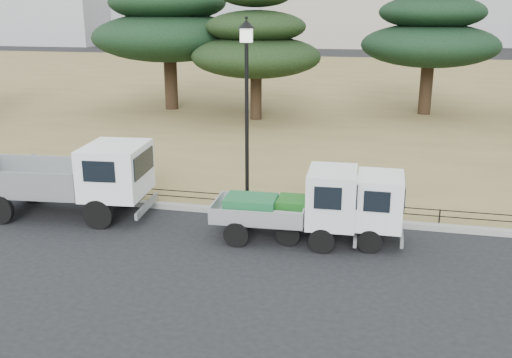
% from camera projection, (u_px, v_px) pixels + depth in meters
% --- Properties ---
extents(ground, '(220.00, 220.00, 0.00)m').
position_uv_depth(ground, '(238.00, 251.00, 14.24)').
color(ground, black).
extents(lawn, '(120.00, 56.00, 0.15)m').
position_uv_depth(lawn, '(342.00, 88.00, 42.77)').
color(lawn, olive).
rests_on(lawn, ground).
extents(curb, '(120.00, 0.25, 0.16)m').
position_uv_depth(curb, '(261.00, 213.00, 16.64)').
color(curb, gray).
rests_on(curb, ground).
extents(truck_large, '(5.10, 2.42, 2.15)m').
position_uv_depth(truck_large, '(73.00, 176.00, 16.36)').
color(truck_large, black).
rests_on(truck_large, ground).
extents(truck_kei_front, '(3.73, 1.74, 1.94)m').
position_uv_depth(truck_kei_front, '(296.00, 205.00, 14.67)').
color(truck_kei_front, black).
rests_on(truck_kei_front, ground).
extents(truck_kei_rear, '(3.48, 1.53, 1.82)m').
position_uv_depth(truck_kei_rear, '(345.00, 207.00, 14.67)').
color(truck_kei_rear, black).
rests_on(truck_kei_rear, ground).
extents(street_lamp, '(0.48, 0.48, 5.38)m').
position_uv_depth(street_lamp, '(247.00, 84.00, 15.96)').
color(street_lamp, black).
rests_on(street_lamp, lawn).
extents(pipe_fence, '(38.00, 0.04, 0.40)m').
position_uv_depth(pipe_fence, '(262.00, 200.00, 16.68)').
color(pipe_fence, black).
rests_on(pipe_fence, lawn).
extents(tarp_pile, '(1.74, 1.45, 1.00)m').
position_uv_depth(tarp_pile, '(30.00, 174.00, 18.94)').
color(tarp_pile, navy).
rests_on(tarp_pile, lawn).
extents(pine_west_near, '(8.60, 8.60, 8.60)m').
position_uv_depth(pine_west_near, '(168.00, 22.00, 32.13)').
color(pine_west_near, black).
rests_on(pine_west_near, lawn).
extents(pine_center_left, '(6.74, 6.74, 6.85)m').
position_uv_depth(pine_center_left, '(256.00, 43.00, 29.28)').
color(pine_center_left, black).
rests_on(pine_center_left, lawn).
extents(pine_center_right, '(7.38, 7.38, 7.82)m').
position_uv_depth(pine_center_right, '(431.00, 30.00, 30.63)').
color(pine_center_right, black).
rests_on(pine_center_right, lawn).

